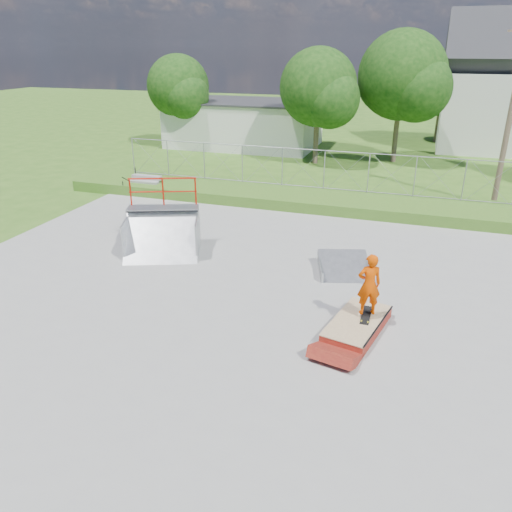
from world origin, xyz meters
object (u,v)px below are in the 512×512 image
(quarter_pipe, at_px, (161,221))
(skater, at_px, (369,287))
(flat_bank_ramp, at_px, (344,267))
(grind_box, at_px, (357,326))

(quarter_pipe, xyz_separation_m, skater, (7.24, -2.76, -0.04))
(flat_bank_ramp, xyz_separation_m, skater, (1.05, -3.15, 0.95))
(flat_bank_ramp, height_order, skater, skater)
(grind_box, height_order, flat_bank_ramp, flat_bank_ramp)
(grind_box, distance_m, skater, 1.05)
(flat_bank_ramp, bearing_deg, quarter_pipe, 167.17)
(flat_bank_ramp, relative_size, skater, 1.04)
(quarter_pipe, relative_size, skater, 1.52)
(quarter_pipe, bearing_deg, grind_box, -43.86)
(skater, bearing_deg, quarter_pipe, -41.90)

